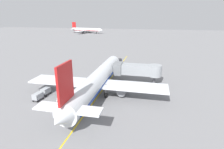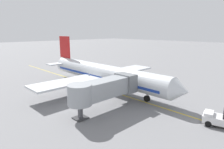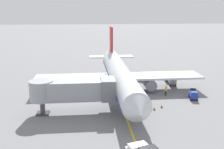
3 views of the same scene
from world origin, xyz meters
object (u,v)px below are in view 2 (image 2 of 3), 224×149
(baggage_tug_trailing, at_px, (98,75))
(baggage_cart_second_in_train, at_px, (118,72))
(parked_airliner, at_px, (103,73))
(jet_bridge, at_px, (104,89))
(baggage_cart_front, at_px, (126,74))
(baggage_tug_lead, at_px, (154,79))
(pushback_tractor, at_px, (223,119))
(safety_cone_nose_left, at_px, (150,90))
(ground_crew_wing_walker, at_px, (136,80))
(safety_cone_nose_right, at_px, (149,92))

(baggage_tug_trailing, height_order, baggage_cart_second_in_train, baggage_tug_trailing)
(parked_airliner, relative_size, baggage_tug_trailing, 13.44)
(jet_bridge, xyz_separation_m, baggage_tug_trailing, (-12.87, -16.76, -2.74))
(baggage_cart_front, xyz_separation_m, baggage_cart_second_in_train, (-0.03, -2.89, 0.00))
(baggage_tug_lead, bearing_deg, baggage_tug_trailing, -62.19)
(pushback_tractor, relative_size, safety_cone_nose_left, 8.18)
(baggage_tug_lead, height_order, safety_cone_nose_left, baggage_tug_lead)
(baggage_cart_second_in_train, relative_size, ground_crew_wing_walker, 1.75)
(safety_cone_nose_left, bearing_deg, baggage_tug_trailing, -88.91)
(baggage_cart_second_in_train, bearing_deg, safety_cone_nose_left, 69.51)
(baggage_tug_lead, height_order, safety_cone_nose_right, baggage_tug_lead)
(baggage_tug_trailing, height_order, baggage_cart_front, baggage_tug_trailing)
(safety_cone_nose_left, bearing_deg, pushback_tractor, 69.11)
(baggage_tug_trailing, distance_m, safety_cone_nose_left, 15.97)
(baggage_cart_front, relative_size, baggage_cart_second_in_train, 1.00)
(safety_cone_nose_left, bearing_deg, safety_cone_nose_right, 30.98)
(baggage_tug_trailing, bearing_deg, ground_crew_wing_walker, 103.78)
(ground_crew_wing_walker, bearing_deg, pushback_tractor, 68.70)
(baggage_cart_front, bearing_deg, baggage_tug_lead, 96.73)
(safety_cone_nose_left, bearing_deg, baggage_tug_lead, -151.98)
(ground_crew_wing_walker, bearing_deg, baggage_tug_lead, 152.51)
(pushback_tractor, bearing_deg, baggage_cart_front, -112.64)
(parked_airliner, xyz_separation_m, baggage_cart_second_in_train, (-10.88, -6.17, -2.24))
(parked_airliner, bearing_deg, safety_cone_nose_left, 123.49)
(safety_cone_nose_left, bearing_deg, ground_crew_wing_walker, -112.41)
(baggage_tug_lead, relative_size, safety_cone_nose_left, 4.62)
(pushback_tractor, distance_m, baggage_tug_lead, 22.34)
(jet_bridge, distance_m, pushback_tractor, 16.45)
(baggage_tug_lead, bearing_deg, pushback_tractor, 56.92)
(parked_airliner, height_order, jet_bridge, parked_airliner)
(pushback_tractor, height_order, baggage_tug_lead, pushback_tractor)
(parked_airliner, bearing_deg, baggage_tug_lead, 157.43)
(baggage_tug_trailing, distance_m, baggage_cart_second_in_train, 5.90)
(jet_bridge, distance_m, baggage_cart_second_in_train, 24.17)
(baggage_cart_second_in_train, height_order, safety_cone_nose_right, baggage_cart_second_in_train)
(jet_bridge, xyz_separation_m, safety_cone_nose_right, (-11.81, 0.02, -3.16))
(baggage_cart_second_in_train, distance_m, safety_cone_nose_right, 16.72)
(baggage_tug_trailing, distance_m, safety_cone_nose_right, 16.82)
(parked_airliner, distance_m, pushback_tractor, 23.72)
(baggage_cart_front, xyz_separation_m, safety_cone_nose_left, (5.37, 11.56, -0.66))
(baggage_tug_lead, xyz_separation_m, safety_cone_nose_right, (7.70, 4.19, -0.42))
(baggage_tug_trailing, relative_size, baggage_cart_second_in_train, 0.94)
(jet_bridge, distance_m, safety_cone_nose_left, 13.58)
(baggage_tug_trailing, xyz_separation_m, baggage_cart_front, (-5.67, 4.40, 0.24))
(jet_bridge, height_order, pushback_tractor, jet_bridge)
(pushback_tractor, bearing_deg, jet_bridge, -63.28)
(baggage_cart_second_in_train, bearing_deg, baggage_tug_trailing, -14.77)
(baggage_cart_front, height_order, ground_crew_wing_walker, ground_crew_wing_walker)
(jet_bridge, xyz_separation_m, baggage_tug_lead, (-19.51, -4.18, -2.74))
(parked_airliner, bearing_deg, pushback_tractor, 89.08)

